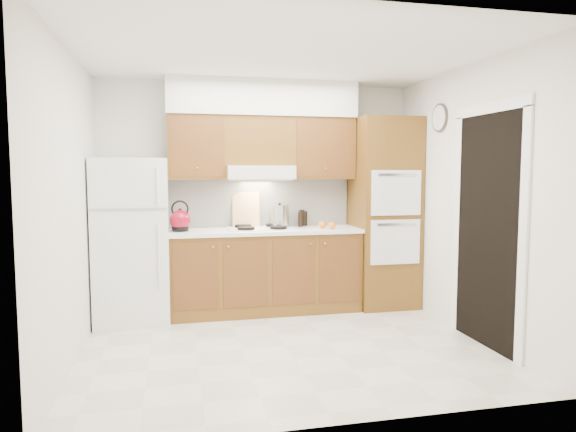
# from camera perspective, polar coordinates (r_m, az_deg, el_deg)

# --- Properties ---
(floor) EXTENTS (3.60, 3.60, 0.00)m
(floor) POSITION_cam_1_polar(r_m,az_deg,el_deg) (4.82, -0.28, -14.25)
(floor) COLOR beige
(floor) RESTS_ON ground
(ceiling) EXTENTS (3.60, 3.60, 0.00)m
(ceiling) POSITION_cam_1_polar(r_m,az_deg,el_deg) (4.66, -0.29, 17.52)
(ceiling) COLOR white
(ceiling) RESTS_ON wall_back
(wall_back) EXTENTS (3.60, 0.02, 2.60)m
(wall_back) POSITION_cam_1_polar(r_m,az_deg,el_deg) (6.03, -3.30, 2.25)
(wall_back) COLOR silver
(wall_back) RESTS_ON floor
(wall_left) EXTENTS (0.02, 3.00, 2.60)m
(wall_left) POSITION_cam_1_polar(r_m,az_deg,el_deg) (4.54, -23.11, 0.94)
(wall_left) COLOR silver
(wall_left) RESTS_ON floor
(wall_right) EXTENTS (0.02, 3.00, 2.60)m
(wall_right) POSITION_cam_1_polar(r_m,az_deg,el_deg) (5.24, 19.32, 1.56)
(wall_right) COLOR silver
(wall_right) RESTS_ON floor
(fridge) EXTENTS (0.75, 0.72, 1.72)m
(fridge) POSITION_cam_1_polar(r_m,az_deg,el_deg) (5.65, -16.89, -2.62)
(fridge) COLOR white
(fridge) RESTS_ON floor
(base_cabinets) EXTENTS (2.11, 0.60, 0.90)m
(base_cabinets) POSITION_cam_1_polar(r_m,az_deg,el_deg) (5.85, -2.54, -6.23)
(base_cabinets) COLOR brown
(base_cabinets) RESTS_ON floor
(countertop) EXTENTS (2.13, 0.62, 0.04)m
(countertop) POSITION_cam_1_polar(r_m,az_deg,el_deg) (5.76, -2.54, -1.67)
(countertop) COLOR white
(countertop) RESTS_ON base_cabinets
(backsplash) EXTENTS (2.11, 0.03, 0.56)m
(backsplash) POSITION_cam_1_polar(r_m,az_deg,el_deg) (6.03, -3.04, 1.49)
(backsplash) COLOR white
(backsplash) RESTS_ON countertop
(oven_cabinet) EXTENTS (0.70, 0.65, 2.20)m
(oven_cabinet) POSITION_cam_1_polar(r_m,az_deg,el_deg) (6.13, 10.60, 0.35)
(oven_cabinet) COLOR brown
(oven_cabinet) RESTS_ON floor
(upper_cab_left) EXTENTS (0.63, 0.33, 0.70)m
(upper_cab_left) POSITION_cam_1_polar(r_m,az_deg,el_deg) (5.79, -10.12, 7.51)
(upper_cab_left) COLOR brown
(upper_cab_left) RESTS_ON wall_back
(upper_cab_right) EXTENTS (0.73, 0.33, 0.70)m
(upper_cab_right) POSITION_cam_1_polar(r_m,az_deg,el_deg) (6.03, 3.71, 7.48)
(upper_cab_right) COLOR brown
(upper_cab_right) RESTS_ON wall_back
(range_hood) EXTENTS (0.75, 0.45, 0.15)m
(range_hood) POSITION_cam_1_polar(r_m,az_deg,el_deg) (5.80, -3.20, 4.86)
(range_hood) COLOR silver
(range_hood) RESTS_ON wall_back
(upper_cab_over_hood) EXTENTS (0.75, 0.33, 0.55)m
(upper_cab_over_hood) POSITION_cam_1_polar(r_m,az_deg,el_deg) (5.87, -3.32, 8.28)
(upper_cab_over_hood) COLOR brown
(upper_cab_over_hood) RESTS_ON range_hood
(soffit) EXTENTS (2.13, 0.36, 0.40)m
(soffit) POSITION_cam_1_polar(r_m,az_deg,el_deg) (5.91, -2.83, 12.89)
(soffit) COLOR silver
(soffit) RESTS_ON wall_back
(cooktop) EXTENTS (0.74, 0.50, 0.01)m
(cooktop) POSITION_cam_1_polar(r_m,az_deg,el_deg) (5.77, -3.07, -1.40)
(cooktop) COLOR white
(cooktop) RESTS_ON countertop
(doorway) EXTENTS (0.02, 0.90, 2.10)m
(doorway) POSITION_cam_1_polar(r_m,az_deg,el_deg) (4.97, 21.25, -1.58)
(doorway) COLOR black
(doorway) RESTS_ON floor
(wall_clock) EXTENTS (0.02, 0.30, 0.30)m
(wall_clock) POSITION_cam_1_polar(r_m,az_deg,el_deg) (5.73, 16.50, 10.42)
(wall_clock) COLOR #3F3833
(wall_clock) RESTS_ON wall_right
(kettle) EXTENTS (0.24, 0.24, 0.22)m
(kettle) POSITION_cam_1_polar(r_m,az_deg,el_deg) (5.65, -11.90, -0.46)
(kettle) COLOR maroon
(kettle) RESTS_ON countertop
(cutting_board) EXTENTS (0.32, 0.14, 0.41)m
(cutting_board) POSITION_cam_1_polar(r_m,az_deg,el_deg) (5.95, -4.69, 0.66)
(cutting_board) COLOR tan
(cutting_board) RESTS_ON countertop
(stock_pot) EXTENTS (0.25, 0.25, 0.22)m
(stock_pot) POSITION_cam_1_polar(r_m,az_deg,el_deg) (5.90, -0.95, 0.06)
(stock_pot) COLOR silver
(stock_pot) RESTS_ON cooktop
(condiment_a) EXTENTS (0.07, 0.07, 0.18)m
(condiment_a) POSITION_cam_1_polar(r_m,az_deg,el_deg) (6.00, 1.36, -0.33)
(condiment_a) COLOR black
(condiment_a) RESTS_ON countertop
(condiment_b) EXTENTS (0.08, 0.08, 0.19)m
(condiment_b) POSITION_cam_1_polar(r_m,az_deg,el_deg) (6.11, 1.54, -0.19)
(condiment_b) COLOR black
(condiment_b) RESTS_ON countertop
(condiment_c) EXTENTS (0.08, 0.08, 0.17)m
(condiment_c) POSITION_cam_1_polar(r_m,az_deg,el_deg) (6.11, 1.87, -0.27)
(condiment_c) COLOR black
(condiment_c) RESTS_ON countertop
(orange_near) EXTENTS (0.08, 0.08, 0.08)m
(orange_near) POSITION_cam_1_polar(r_m,az_deg,el_deg) (5.79, 4.91, -1.05)
(orange_near) COLOR orange
(orange_near) RESTS_ON countertop
(orange_far) EXTENTS (0.08, 0.08, 0.08)m
(orange_far) POSITION_cam_1_polar(r_m,az_deg,el_deg) (5.86, 3.82, -0.97)
(orange_far) COLOR orange
(orange_far) RESTS_ON countertop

